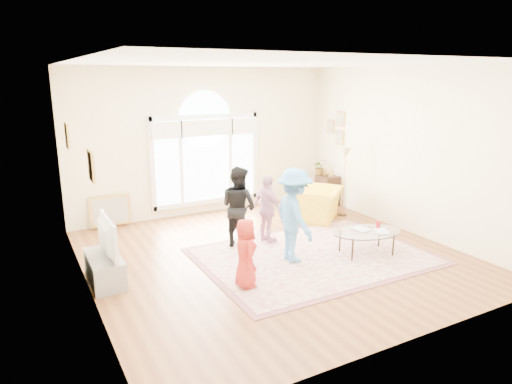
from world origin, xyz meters
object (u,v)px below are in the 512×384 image
area_rug (313,256)px  tv_console (105,269)px  coffee_table (367,232)px  armchair (318,204)px  television (102,237)px

area_rug → tv_console: size_ratio=3.60×
coffee_table → armchair: 2.06m
television → armchair: size_ratio=0.94×
tv_console → television: 0.50m
coffee_table → armchair: armchair is taller
television → coffee_table: size_ratio=0.74×
area_rug → armchair: bearing=52.6°
coffee_table → tv_console: bearing=177.7°
television → tv_console: bearing=180.0°
armchair → coffee_table: bearing=36.7°
tv_console → coffee_table: (4.19, -1.01, 0.19)m
tv_console → television: television is taller
area_rug → television: bearing=168.6°
area_rug → television: size_ratio=3.58×
television → coffee_table: bearing=-13.6°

